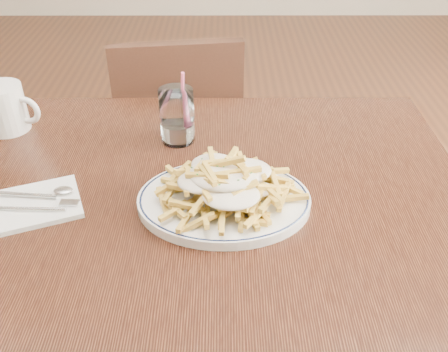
{
  "coord_description": "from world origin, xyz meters",
  "views": [
    {
      "loc": [
        0.09,
        -0.82,
        1.36
      ],
      "look_at": [
        0.1,
        -0.06,
        0.82
      ],
      "focal_mm": 40.0,
      "sensor_mm": 36.0,
      "label": 1
    }
  ],
  "objects_px": {
    "chair_far": "(180,137)",
    "water_glass": "(177,119)",
    "coffee_mug": "(5,108)",
    "table": "(180,215)",
    "fries_plate": "(224,201)",
    "loaded_fries": "(224,179)"
  },
  "relations": [
    {
      "from": "chair_far",
      "to": "water_glass",
      "type": "distance_m",
      "value": 0.57
    },
    {
      "from": "coffee_mug",
      "to": "chair_far",
      "type": "bearing_deg",
      "value": 48.22
    },
    {
      "from": "table",
      "to": "coffee_mug",
      "type": "relative_size",
      "value": 8.43
    },
    {
      "from": "table",
      "to": "fries_plate",
      "type": "bearing_deg",
      "value": -34.31
    },
    {
      "from": "fries_plate",
      "to": "water_glass",
      "type": "height_order",
      "value": "water_glass"
    },
    {
      "from": "water_glass",
      "to": "coffee_mug",
      "type": "distance_m",
      "value": 0.41
    },
    {
      "from": "chair_far",
      "to": "loaded_fries",
      "type": "bearing_deg",
      "value": -78.17
    },
    {
      "from": "fries_plate",
      "to": "coffee_mug",
      "type": "distance_m",
      "value": 0.6
    },
    {
      "from": "chair_far",
      "to": "water_glass",
      "type": "relative_size",
      "value": 4.91
    },
    {
      "from": "chair_far",
      "to": "water_glass",
      "type": "xyz_separation_m",
      "value": [
        0.04,
        -0.46,
        0.32
      ]
    },
    {
      "from": "table",
      "to": "chair_far",
      "type": "xyz_separation_m",
      "value": [
        -0.05,
        0.65,
        -0.19
      ]
    },
    {
      "from": "water_glass",
      "to": "fries_plate",
      "type": "bearing_deg",
      "value": -66.67
    },
    {
      "from": "loaded_fries",
      "to": "coffee_mug",
      "type": "bearing_deg",
      "value": 150.02
    },
    {
      "from": "chair_far",
      "to": "water_glass",
      "type": "bearing_deg",
      "value": -84.77
    },
    {
      "from": "fries_plate",
      "to": "water_glass",
      "type": "bearing_deg",
      "value": 113.33
    },
    {
      "from": "chair_far",
      "to": "fries_plate",
      "type": "height_order",
      "value": "chair_far"
    },
    {
      "from": "loaded_fries",
      "to": "coffee_mug",
      "type": "relative_size",
      "value": 1.78
    },
    {
      "from": "chair_far",
      "to": "loaded_fries",
      "type": "height_order",
      "value": "chair_far"
    },
    {
      "from": "table",
      "to": "fries_plate",
      "type": "height_order",
      "value": "fries_plate"
    },
    {
      "from": "loaded_fries",
      "to": "water_glass",
      "type": "xyz_separation_m",
      "value": [
        -0.11,
        0.25,
        -0.01
      ]
    },
    {
      "from": "table",
      "to": "water_glass",
      "type": "bearing_deg",
      "value": 93.5
    },
    {
      "from": "water_glass",
      "to": "coffee_mug",
      "type": "bearing_deg",
      "value": 172.84
    }
  ]
}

